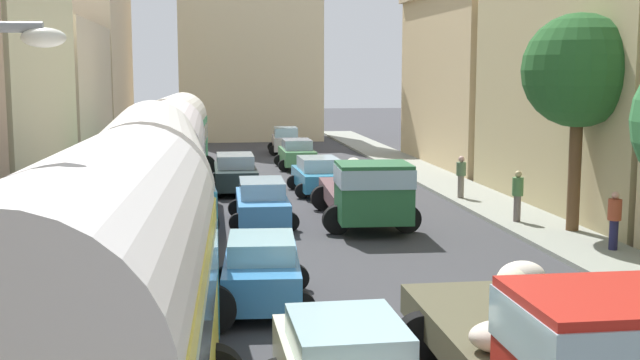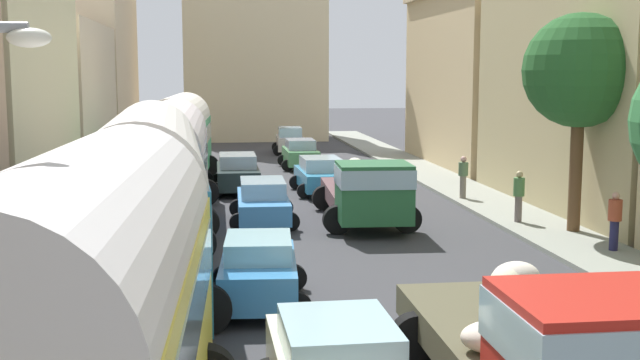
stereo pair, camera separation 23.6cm
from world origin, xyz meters
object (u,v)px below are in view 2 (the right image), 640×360
Objects in this scene: car_1 at (300,154)px; pedestrian_4 at (615,220)px; parked_bus_1 at (148,192)px; car_0 at (321,175)px; pedestrian_1 at (519,195)px; pedestrian_3 at (463,176)px; parked_bus_2 at (169,157)px; car_6 at (238,173)px; car_2 at (290,141)px; car_4 at (259,270)px; cargo_truck_1 at (366,190)px; car_5 at (263,201)px; parked_bus_0 at (86,312)px; cargo_truck_0 at (546,350)px; parked_bus_3 at (180,135)px.

pedestrian_4 is (6.44, -20.86, 0.23)m from car_1.
parked_bus_1 is 2.38× the size of car_0.
pedestrian_1 is 1.03× the size of pedestrian_3.
parked_bus_1 reaches higher than parked_bus_2.
parked_bus_1 is at bearing -169.66° from pedestrian_4.
car_6 is at bearing 164.98° from car_0.
car_2 is 2.08× the size of pedestrian_3.
parked_bus_2 is at bearing 151.46° from pedestrian_4.
parked_bus_2 reaches higher than car_1.
car_2 is at bearing 83.33° from car_4.
parked_bus_1 is at bearing 153.53° from car_4.
cargo_truck_1 is 1.78× the size of car_0.
car_1 is (5.96, 23.12, -1.59)m from parked_bus_1.
pedestrian_1 is (5.49, -7.86, 0.28)m from car_0.
cargo_truck_1 is 23.27m from car_2.
parked_bus_1 is 2.67× the size of car_2.
cargo_truck_1 is at bearing 64.99° from car_4.
car_4 is 0.86× the size of car_5.
cargo_truck_1 is 1.90× the size of car_1.
parked_bus_2 reaches higher than pedestrian_1.
parked_bus_0 reaches higher than cargo_truck_1.
parked_bus_2 is 18.13m from cargo_truck_0.
pedestrian_4 is (9.99, 3.46, 0.23)m from car_4.
car_4 is at bearing 117.21° from cargo_truck_0.
pedestrian_1 is 1.03× the size of pedestrian_4.
pedestrian_3 reaches higher than car_6.
car_2 is at bearing 90.68° from cargo_truck_1.
cargo_truck_0 is 20.42m from pedestrian_3.
parked_bus_0 reaches higher than car_0.
car_6 is at bearing -46.27° from parked_bus_3.
cargo_truck_1 is at bearing -89.32° from car_2.
car_1 is at bearing 89.40° from car_0.
parked_bus_2 is 1.42× the size of cargo_truck_0.
car_0 is at bearing 90.22° from cargo_truck_0.
pedestrian_4 is at bearing -28.54° from parked_bus_2.
pedestrian_3 is (4.66, 4.28, -0.17)m from cargo_truck_1.
parked_bus_2 is at bearing 90.00° from parked_bus_0.
cargo_truck_0 reaches higher than pedestrian_3.
parked_bus_0 is at bearing -125.97° from pedestrian_1.
cargo_truck_1 is at bearing 49.05° from parked_bus_1.
pedestrian_4 reaches higher than car_2.
parked_bus_1 is 1.09× the size of parked_bus_3.
cargo_truck_1 reaches higher than pedestrian_1.
parked_bus_3 is at bearing 90.00° from parked_bus_0.
pedestrian_3 is at bearing -23.58° from car_6.
car_1 is at bearing 114.05° from pedestrian_3.
parked_bus_0 is at bearing -104.02° from car_0.
car_2 is (6.13, 21.65, -1.39)m from parked_bus_2.
cargo_truck_0 is at bearing -77.15° from parked_bus_3.
parked_bus_1 is 2.24× the size of car_5.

